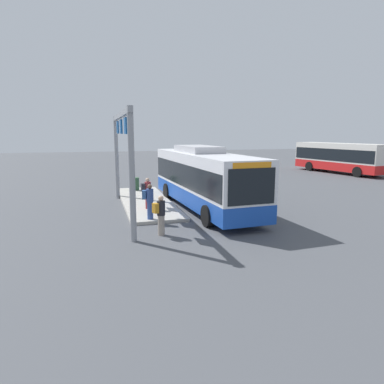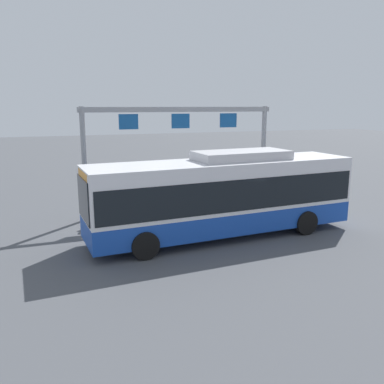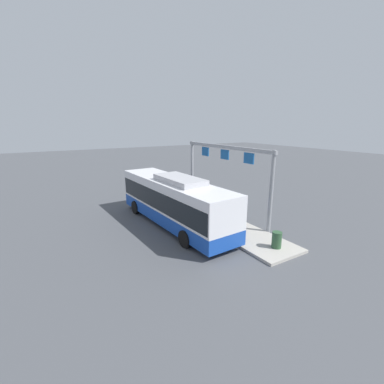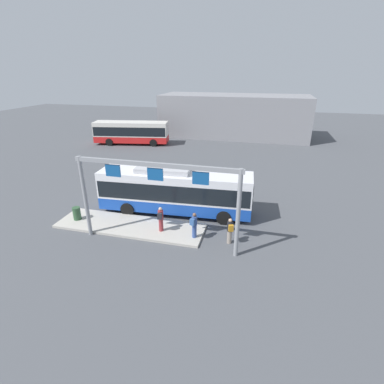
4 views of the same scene
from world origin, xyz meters
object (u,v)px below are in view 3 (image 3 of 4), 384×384
Objects in this scene: person_boarding at (184,192)px; person_waiting_near at (198,196)px; bus_main at (173,199)px; person_waiting_mid at (212,203)px; trash_bin at (277,240)px.

person_waiting_near is (-2.18, -0.12, 0.16)m from person_boarding.
bus_main reaches higher than person_waiting_mid.
person_boarding is 2.19m from person_waiting_near.
bus_main is 4.12m from person_waiting_near.
person_waiting_mid is (-4.43, 0.11, 0.16)m from person_boarding.
person_waiting_mid is at bearing 68.58° from person_boarding.
bus_main is at bearing 33.78° from person_boarding.
bus_main is at bearing -7.14° from person_waiting_mid.
bus_main is 5.56m from person_boarding.
trash_bin is (-6.18, 0.07, -0.44)m from person_waiting_mid.
person_boarding reaches higher than trash_bin.
person_boarding is at bearing -98.50° from person_waiting_mid.
person_waiting_mid reaches higher than person_boarding.
bus_main is 7.01m from trash_bin.
person_boarding is at bearing -71.31° from person_waiting_near.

